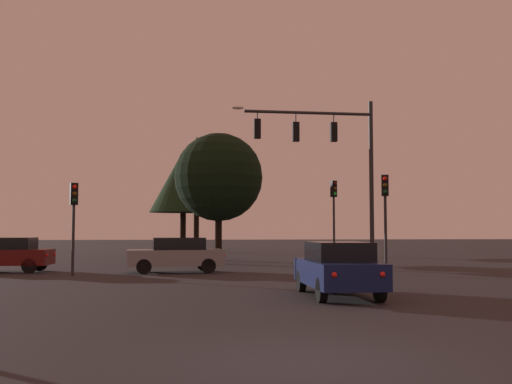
# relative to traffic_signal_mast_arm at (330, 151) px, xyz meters

# --- Properties ---
(ground_plane) EXTENTS (168.00, 168.00, 0.00)m
(ground_plane) POSITION_rel_traffic_signal_mast_arm_xyz_m (-4.74, 5.72, -5.48)
(ground_plane) COLOR #262326
(ground_plane) RESTS_ON ground
(traffic_signal_mast_arm) EXTENTS (6.65, 0.50, 7.87)m
(traffic_signal_mast_arm) POSITION_rel_traffic_signal_mast_arm_xyz_m (0.00, 0.00, 0.00)
(traffic_signal_mast_arm) COLOR #232326
(traffic_signal_mast_arm) RESTS_ON ground
(traffic_light_corner_left) EXTENTS (0.36, 0.39, 3.78)m
(traffic_light_corner_left) POSITION_rel_traffic_signal_mast_arm_xyz_m (-11.14, -1.85, -2.79)
(traffic_light_corner_left) COLOR #232326
(traffic_light_corner_left) RESTS_ON ground
(traffic_light_corner_right) EXTENTS (0.36, 0.38, 4.19)m
(traffic_light_corner_right) POSITION_rel_traffic_signal_mast_arm_xyz_m (1.80, -2.45, -2.51)
(traffic_light_corner_right) COLOR #232326
(traffic_light_corner_right) RESTS_ON ground
(traffic_light_median) EXTENTS (0.37, 0.39, 4.56)m
(traffic_light_median) POSITION_rel_traffic_signal_mast_arm_xyz_m (1.46, 5.26, -2.26)
(traffic_light_median) COLOR #232326
(traffic_light_median) RESTS_ON ground
(car_nearside_lane) EXTENTS (1.74, 4.33, 1.52)m
(car_nearside_lane) POSITION_rel_traffic_signal_mast_arm_xyz_m (-2.32, -10.62, -4.69)
(car_nearside_lane) COLOR #0F1947
(car_nearside_lane) RESTS_ON ground
(car_crossing_left) EXTENTS (4.31, 2.21, 1.52)m
(car_crossing_left) POSITION_rel_traffic_signal_mast_arm_xyz_m (-7.01, -0.52, -4.69)
(car_crossing_left) COLOR gray
(car_crossing_left) RESTS_ON ground
(car_crossing_right) EXTENTS (4.05, 1.93, 1.52)m
(car_crossing_right) POSITION_rel_traffic_signal_mast_arm_xyz_m (-14.45, 0.55, -4.69)
(car_crossing_right) COLOR #4C0F0F
(car_crossing_right) RESTS_ON ground
(tree_behind_sign) EXTENTS (5.30, 5.30, 9.76)m
(tree_behind_sign) POSITION_rel_traffic_signal_mast_arm_xyz_m (-5.81, 23.99, 1.61)
(tree_behind_sign) COLOR black
(tree_behind_sign) RESTS_ON ground
(tree_left_far) EXTENTS (4.31, 4.31, 7.00)m
(tree_left_far) POSITION_rel_traffic_signal_mast_arm_xyz_m (-6.82, 11.70, -0.51)
(tree_left_far) COLOR black
(tree_left_far) RESTS_ON ground
(tree_center_horizon) EXTENTS (4.88, 4.88, 7.21)m
(tree_center_horizon) POSITION_rel_traffic_signal_mast_arm_xyz_m (-4.83, 6.09, -0.72)
(tree_center_horizon) COLOR black
(tree_center_horizon) RESTS_ON ground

